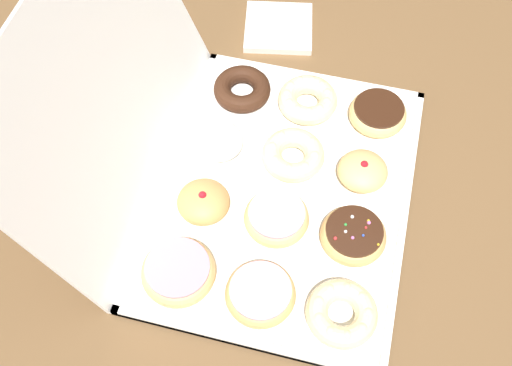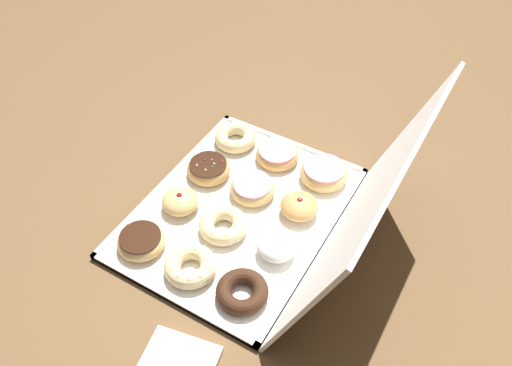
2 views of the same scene
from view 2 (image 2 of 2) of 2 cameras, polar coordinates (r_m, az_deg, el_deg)
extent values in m
plane|color=brown|center=(1.26, -1.84, -3.30)|extent=(3.00, 3.00, 0.00)
cube|color=white|center=(1.25, -1.85, -3.15)|extent=(0.56, 0.43, 0.01)
cube|color=white|center=(1.34, -9.44, 0.39)|extent=(0.56, 0.01, 0.01)
cube|color=white|center=(1.19, 6.73, -6.91)|extent=(0.56, 0.01, 0.01)
cube|color=white|center=(1.42, 3.94, 4.21)|extent=(0.01, 0.43, 0.01)
cube|color=white|center=(1.13, -9.28, -12.20)|extent=(0.01, 0.43, 0.01)
cube|color=white|center=(1.04, 11.40, -2.53)|extent=(0.56, 0.14, 0.38)
torus|color=beige|center=(1.40, -2.24, 4.93)|extent=(0.11, 0.11, 0.04)
sphere|color=beige|center=(1.37, -3.08, 4.32)|extent=(0.02, 0.02, 0.02)
sphere|color=beige|center=(1.37, -2.03, 4.20)|extent=(0.02, 0.02, 0.02)
sphere|color=beige|center=(1.38, -1.08, 4.56)|extent=(0.02, 0.02, 0.02)
sphere|color=beige|center=(1.40, -0.69, 5.23)|extent=(0.02, 0.02, 0.02)
sphere|color=beige|center=(1.41, -1.04, 5.88)|extent=(0.02, 0.02, 0.02)
sphere|color=beige|center=(1.42, -1.94, 6.22)|extent=(0.02, 0.02, 0.02)
sphere|color=beige|center=(1.42, -2.97, 6.10)|extent=(0.02, 0.02, 0.02)
sphere|color=beige|center=(1.41, -3.68, 5.58)|extent=(0.02, 0.02, 0.02)
sphere|color=beige|center=(1.39, -3.74, 4.87)|extent=(0.02, 0.02, 0.02)
torus|color=tan|center=(1.32, -5.16, 1.50)|extent=(0.11, 0.11, 0.04)
cylinder|color=#381E11|center=(1.31, -5.21, 2.02)|extent=(0.09, 0.09, 0.01)
sphere|color=white|center=(1.29, -5.49, 1.40)|extent=(0.01, 0.01, 0.01)
sphere|color=blue|center=(1.32, -5.58, 2.53)|extent=(0.00, 0.00, 0.00)
sphere|color=red|center=(1.31, -6.03, 2.16)|extent=(0.00, 0.00, 0.00)
sphere|color=yellow|center=(1.30, -6.43, 1.84)|extent=(0.00, 0.00, 0.00)
sphere|color=pink|center=(1.31, -6.40, 1.95)|extent=(0.01, 0.01, 0.01)
sphere|color=green|center=(1.30, -4.77, 1.73)|extent=(0.00, 0.00, 0.00)
sphere|color=red|center=(1.31, -3.67, 2.30)|extent=(0.01, 0.01, 0.01)
sphere|color=yellow|center=(1.33, -6.25, 3.17)|extent=(0.00, 0.00, 0.00)
sphere|color=pink|center=(1.32, -4.82, 2.51)|extent=(0.01, 0.01, 0.01)
sphere|color=white|center=(1.30, -4.55, 2.10)|extent=(0.01, 0.01, 0.01)
ellipsoid|color=#E5B770|center=(1.25, -8.20, -1.97)|extent=(0.09, 0.09, 0.04)
sphere|color=#B21923|center=(1.24, -8.30, -1.35)|extent=(0.01, 0.01, 0.01)
torus|color=#E5B770|center=(1.20, -12.32, -6.20)|extent=(0.11, 0.11, 0.03)
cylinder|color=#381E11|center=(1.19, -12.44, -5.74)|extent=(0.09, 0.09, 0.01)
torus|color=tan|center=(1.36, 2.32, 3.09)|extent=(0.11, 0.11, 0.03)
cylinder|color=pink|center=(1.35, 2.34, 3.58)|extent=(0.10, 0.10, 0.01)
torus|color=#E5B770|center=(1.27, -0.39, -0.62)|extent=(0.11, 0.11, 0.04)
cylinder|color=pink|center=(1.26, -0.40, -0.11)|extent=(0.09, 0.09, 0.01)
torus|color=beige|center=(1.20, -3.56, -4.57)|extent=(0.11, 0.11, 0.04)
sphere|color=beige|center=(1.17, -4.59, -5.52)|extent=(0.02, 0.02, 0.02)
sphere|color=beige|center=(1.17, -3.18, -5.68)|extent=(0.02, 0.02, 0.02)
sphere|color=beige|center=(1.18, -2.02, -5.00)|extent=(0.02, 0.02, 0.02)
sphere|color=beige|center=(1.20, -1.80, -3.92)|extent=(0.02, 0.02, 0.02)
sphere|color=beige|center=(1.21, -2.61, -3.07)|extent=(0.02, 0.02, 0.02)
sphere|color=beige|center=(1.22, -3.96, -2.92)|extent=(0.02, 0.02, 0.02)
sphere|color=beige|center=(1.21, -5.10, -3.55)|extent=(0.02, 0.02, 0.02)
sphere|color=beige|center=(1.19, -5.38, -4.62)|extent=(0.02, 0.02, 0.02)
torus|color=beige|center=(1.14, -7.05, -8.95)|extent=(0.11, 0.11, 0.04)
sphere|color=beige|center=(1.11, -8.24, -10.05)|extent=(0.02, 0.02, 0.02)
sphere|color=beige|center=(1.11, -7.18, -10.30)|extent=(0.02, 0.02, 0.02)
sphere|color=beige|center=(1.11, -6.09, -10.02)|extent=(0.02, 0.02, 0.02)
sphere|color=beige|center=(1.12, -5.33, -9.31)|extent=(0.02, 0.02, 0.02)
sphere|color=beige|center=(1.13, -5.15, -8.41)|extent=(0.02, 0.02, 0.02)
sphere|color=beige|center=(1.14, -5.58, -7.61)|extent=(0.02, 0.02, 0.02)
sphere|color=beige|center=(1.15, -6.48, -7.15)|extent=(0.02, 0.02, 0.02)
sphere|color=beige|center=(1.15, -7.55, -7.17)|extent=(0.02, 0.02, 0.02)
sphere|color=beige|center=(1.15, -8.49, -7.66)|extent=(0.02, 0.02, 0.02)
sphere|color=beige|center=(1.14, -9.00, -8.47)|extent=(0.02, 0.02, 0.02)
sphere|color=beige|center=(1.13, -8.92, -9.36)|extent=(0.02, 0.02, 0.02)
torus|color=#E5B770|center=(1.31, 7.35, 1.04)|extent=(0.12, 0.12, 0.04)
cylinder|color=pink|center=(1.30, 7.43, 1.60)|extent=(0.10, 0.10, 0.01)
ellipsoid|color=tan|center=(1.23, 4.71, -2.52)|extent=(0.09, 0.09, 0.05)
sphere|color=#B21923|center=(1.21, 4.77, -1.87)|extent=(0.01, 0.01, 0.01)
ellipsoid|color=white|center=(1.16, 2.24, -6.80)|extent=(0.09, 0.09, 0.05)
torus|color=#381E11|center=(1.10, -1.51, -11.67)|extent=(0.11, 0.11, 0.03)
camera|label=1|loc=(1.32, 9.49, 43.86)|focal=42.15mm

